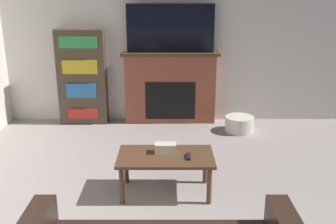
% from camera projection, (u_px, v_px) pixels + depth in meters
% --- Properties ---
extents(wall_back, '(5.97, 0.06, 2.70)m').
position_uv_depth(wall_back, '(166.00, 36.00, 6.08)').
color(wall_back, silver).
rests_on(wall_back, ground_plane).
extents(fireplace, '(1.51, 0.28, 1.12)m').
position_uv_depth(fireplace, '(172.00, 88.00, 6.18)').
color(fireplace, brown).
rests_on(fireplace, ground_plane).
extents(tv, '(1.32, 0.03, 0.72)m').
position_uv_depth(tv, '(172.00, 28.00, 5.88)').
color(tv, black).
rests_on(tv, fireplace).
extents(coffee_table, '(0.99, 0.56, 0.43)m').
position_uv_depth(coffee_table, '(167.00, 160.00, 4.06)').
color(coffee_table, brown).
rests_on(coffee_table, ground_plane).
extents(tissue_box, '(0.22, 0.12, 0.10)m').
position_uv_depth(tissue_box, '(167.00, 148.00, 4.09)').
color(tissue_box, beige).
rests_on(tissue_box, coffee_table).
extents(remote_control, '(0.04, 0.15, 0.02)m').
position_uv_depth(remote_control, '(190.00, 157.00, 3.98)').
color(remote_control, black).
rests_on(remote_control, coffee_table).
extents(bookshelf, '(0.74, 0.29, 1.48)m').
position_uv_depth(bookshelf, '(84.00, 77.00, 6.12)').
color(bookshelf, '#4C3D2D').
rests_on(bookshelf, ground_plane).
extents(storage_basket, '(0.42, 0.42, 0.23)m').
position_uv_depth(storage_basket, '(241.00, 124.00, 5.88)').
color(storage_basket, silver).
rests_on(storage_basket, ground_plane).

